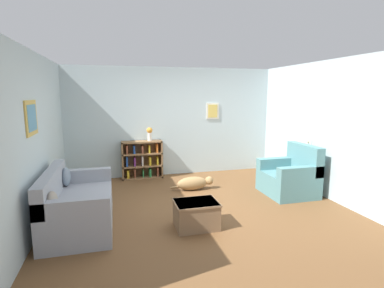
# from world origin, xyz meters

# --- Properties ---
(ground_plane) EXTENTS (14.00, 14.00, 0.00)m
(ground_plane) POSITION_xyz_m (0.00, 0.00, 0.00)
(ground_plane) COLOR brown
(wall_back) EXTENTS (5.60, 0.13, 2.60)m
(wall_back) POSITION_xyz_m (0.00, 2.25, 1.30)
(wall_back) COLOR silver
(wall_back) RESTS_ON ground_plane
(wall_left) EXTENTS (0.13, 5.00, 2.60)m
(wall_left) POSITION_xyz_m (-2.55, -0.00, 1.30)
(wall_left) COLOR silver
(wall_left) RESTS_ON ground_plane
(wall_right) EXTENTS (0.16, 5.00, 2.60)m
(wall_right) POSITION_xyz_m (2.55, 0.02, 1.29)
(wall_right) COLOR silver
(wall_right) RESTS_ON ground_plane
(couch) EXTENTS (0.92, 1.71, 0.87)m
(couch) POSITION_xyz_m (-1.99, -0.36, 0.32)
(couch) COLOR #9399A3
(couch) RESTS_ON ground_plane
(bookshelf) EXTENTS (0.94, 0.29, 0.89)m
(bookshelf) POSITION_xyz_m (-0.79, 2.06, 0.43)
(bookshelf) COLOR olive
(bookshelf) RESTS_ON ground_plane
(recliner_chair) EXTENTS (0.89, 0.98, 0.99)m
(recliner_chair) POSITION_xyz_m (1.95, 0.13, 0.35)
(recliner_chair) COLOR slate
(recliner_chair) RESTS_ON ground_plane
(coffee_table) EXTENTS (0.64, 0.50, 0.40)m
(coffee_table) POSITION_xyz_m (-0.27, -0.86, 0.21)
(coffee_table) COLOR #846647
(coffee_table) RESTS_ON ground_plane
(dog) EXTENTS (0.92, 0.25, 0.28)m
(dog) POSITION_xyz_m (0.16, 0.86, 0.14)
(dog) COLOR #9E7A4C
(dog) RESTS_ON ground_plane
(vase) EXTENTS (0.14, 0.14, 0.31)m
(vase) POSITION_xyz_m (-0.60, 2.04, 1.06)
(vase) COLOR silver
(vase) RESTS_ON bookshelf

